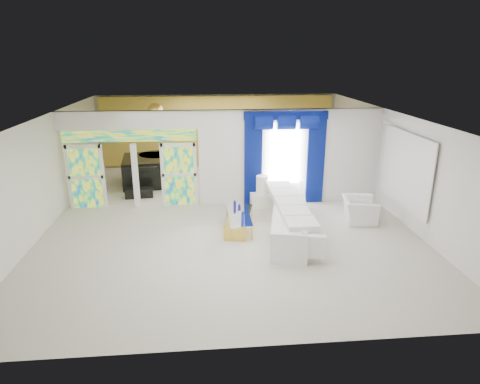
{
  "coord_description": "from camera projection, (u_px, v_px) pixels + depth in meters",
  "views": [
    {
      "loc": [
        -0.64,
        -11.64,
        4.6
      ],
      "look_at": [
        0.3,
        -1.2,
        1.1
      ],
      "focal_mm": 31.02,
      "sensor_mm": 36.0,
      "label": 1
    }
  ],
  "objects": [
    {
      "name": "tv_console",
      "position": [
        92.0,
        184.0,
        14.04
      ],
      "size": [
        0.68,
        0.64,
        0.84
      ],
      "primitive_type": "cube",
      "rotation": [
        0.0,
        0.0,
        -0.21
      ],
      "color": "tan",
      "rests_on": "ground"
    },
    {
      "name": "blue_pelmet",
      "position": [
        286.0,
        116.0,
        12.6
      ],
      "size": [
        2.6,
        0.12,
        0.25
      ],
      "primitive_type": "cube",
      "color": "#030F46",
      "rests_on": "dividing_wall"
    },
    {
      "name": "wall_mirror",
      "position": [
        406.0,
        170.0,
        11.49
      ],
      "size": [
        0.04,
        2.7,
        1.9
      ],
      "primitive_type": "cube",
      "color": "white",
      "rests_on": "ground"
    },
    {
      "name": "piano_bench",
      "position": [
        139.0,
        193.0,
        13.95
      ],
      "size": [
        0.95,
        0.45,
        0.31
      ],
      "primitive_type": "cube",
      "rotation": [
        0.0,
        0.0,
        0.11
      ],
      "color": "black",
      "rests_on": "ground"
    },
    {
      "name": "blue_drape_left",
      "position": [
        253.0,
        162.0,
        12.96
      ],
      "size": [
        0.55,
        0.1,
        2.8
      ],
      "primitive_type": "cube",
      "color": "#030F46",
      "rests_on": "ground"
    },
    {
      "name": "stained_transom",
      "position": [
        130.0,
        136.0,
        12.5
      ],
      "size": [
        4.0,
        0.05,
        0.35
      ],
      "primitive_type": "cube",
      "color": "#994C3F",
      "rests_on": "dividing_header"
    },
    {
      "name": "chandelier",
      "position": [
        155.0,
        112.0,
        14.69
      ],
      "size": [
        0.6,
        0.6,
        0.6
      ],
      "primitive_type": "sphere",
      "color": "gold",
      "rests_on": "ceiling"
    },
    {
      "name": "blue_drape_right",
      "position": [
        316.0,
        160.0,
        13.13
      ],
      "size": [
        0.55,
        0.1,
        2.8
      ],
      "primitive_type": "cube",
      "color": "#030F46",
      "rests_on": "ground"
    },
    {
      "name": "armchair",
      "position": [
        359.0,
        210.0,
        11.92
      ],
      "size": [
        1.08,
        1.18,
        0.68
      ],
      "primitive_type": "imported",
      "rotation": [
        0.0,
        0.0,
        1.4
      ],
      "color": "white",
      "rests_on": "ground"
    },
    {
      "name": "stained_panel_left",
      "position": [
        86.0,
        177.0,
        12.77
      ],
      "size": [
        0.95,
        0.04,
        2.0
      ],
      "primitive_type": "cube",
      "color": "#994C3F",
      "rests_on": "ground"
    },
    {
      "name": "stained_panel_right",
      "position": [
        179.0,
        175.0,
        13.01
      ],
      "size": [
        0.95,
        0.04,
        2.0
      ],
      "primitive_type": "cube",
      "color": "#994C3F",
      "rests_on": "ground"
    },
    {
      "name": "dividing_wall",
      "position": [
        292.0,
        157.0,
        13.16
      ],
      "size": [
        5.7,
        0.18,
        3.0
      ],
      "primitive_type": "cube",
      "color": "white",
      "rests_on": "ground"
    },
    {
      "name": "dividing_header",
      "position": [
        128.0,
        120.0,
        12.35
      ],
      "size": [
        4.3,
        0.18,
        0.55
      ],
      "primitive_type": "cube",
      "color": "white",
      "rests_on": "dividing_wall"
    },
    {
      "name": "window_pane",
      "position": [
        285.0,
        159.0,
        13.06
      ],
      "size": [
        1.0,
        0.02,
        2.3
      ],
      "primitive_type": "cube",
      "color": "white",
      "rests_on": "dividing_wall"
    },
    {
      "name": "floor",
      "position": [
        227.0,
        214.0,
        12.51
      ],
      "size": [
        12.0,
        12.0,
        0.0
      ],
      "primitive_type": "plane",
      "color": "#B7AF9E",
      "rests_on": "ground"
    },
    {
      "name": "decanters",
      "position": [
        240.0,
        213.0,
        11.27
      ],
      "size": [
        0.21,
        1.17,
        0.24
      ],
      "color": "navy",
      "rests_on": "coffee_table"
    },
    {
      "name": "table_lamp",
      "position": [
        262.0,
        185.0,
        12.92
      ],
      "size": [
        0.36,
        0.36,
        0.58
      ],
      "primitive_type": "cylinder",
      "color": "white",
      "rests_on": "console_table"
    },
    {
      "name": "white_sofa",
      "position": [
        289.0,
        218.0,
        11.24
      ],
      "size": [
        1.67,
        4.09,
        0.76
      ],
      "primitive_type": "cube",
      "rotation": [
        0.0,
        0.0,
        -0.21
      ],
      "color": "white",
      "rests_on": "ground"
    },
    {
      "name": "grand_piano",
      "position": [
        144.0,
        171.0,
        15.36
      ],
      "size": [
        1.69,
        2.1,
        0.98
      ],
      "primitive_type": "cube",
      "rotation": [
        0.0,
        0.0,
        0.11
      ],
      "color": "black",
      "rests_on": "ground"
    },
    {
      "name": "coffee_table",
      "position": [
        239.0,
        221.0,
        11.46
      ],
      "size": [
        0.94,
        1.85,
        0.39
      ],
      "primitive_type": "cube",
      "rotation": [
        0.0,
        0.0,
        -0.21
      ],
      "color": "gold",
      "rests_on": "ground"
    },
    {
      "name": "gold_curtains",
      "position": [
        218.0,
        131.0,
        17.61
      ],
      "size": [
        9.7,
        0.12,
        2.9
      ],
      "primitive_type": "cube",
      "color": "gold",
      "rests_on": "ground"
    },
    {
      "name": "console_table",
      "position": [
        271.0,
        200.0,
        13.1
      ],
      "size": [
        1.31,
        0.46,
        0.43
      ],
      "primitive_type": "cube",
      "rotation": [
        0.0,
        0.0,
        0.04
      ],
      "color": "white",
      "rests_on": "ground"
    }
  ]
}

